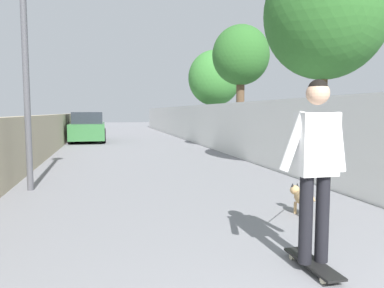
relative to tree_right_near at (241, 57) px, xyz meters
The scene contains 11 objects.
ground_plane 5.49m from the tree_right_near, 75.78° to the left, with size 80.00×80.00×0.00m, color gray.
wall_left 7.86m from the tree_right_near, 97.90° to the left, with size 48.00×0.30×1.45m, color tan.
fence_right 3.01m from the tree_right_near, 145.75° to the left, with size 48.00×0.30×1.87m, color white.
tree_right_near is the anchor object (origin of this frame).
tree_right_mid 5.50m from the tree_right_near, behind, with size 2.95×2.95×5.49m.
tree_right_far 6.06m from the tree_right_near, ahead, with size 2.91×2.91×4.95m.
lamp_post 8.86m from the tree_right_near, 131.07° to the left, with size 0.36×0.36×4.39m.
skateboard 11.48m from the tree_right_near, 162.75° to the left, with size 0.80×0.20×0.08m.
person_skateboarder 11.19m from the tree_right_near, 162.75° to the left, with size 0.22×0.71×1.78m.
dog 9.59m from the tree_right_near, 164.95° to the left, with size 2.06×1.03×1.06m.
car_near 9.21m from the tree_right_near, 44.07° to the left, with size 4.04×1.80×1.54m.
Camera 1 is at (-0.47, 1.25, 1.56)m, focal length 33.91 mm.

